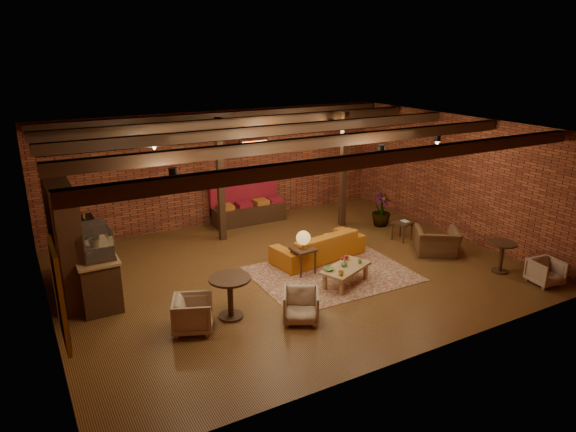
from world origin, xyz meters
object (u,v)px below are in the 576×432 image
armchair_a (193,312)px  armchair_b (301,304)px  sofa (318,245)px  side_table_book (403,223)px  round_table_right (502,252)px  coffee_table (345,269)px  armchair_right (437,237)px  side_table_lamp (303,241)px  round_table_left (230,290)px  plant_tall (383,178)px  armchair_far (546,271)px

armchair_a → armchair_b: bearing=-86.7°
sofa → side_table_book: (2.60, -0.01, 0.12)m
armchair_a → round_table_right: bearing=-75.3°
sofa → coffee_table: 1.51m
side_table_book → armchair_right: bearing=-86.3°
side_table_lamp → round_table_left: 2.45m
coffee_table → plant_tall: (3.10, 2.65, 1.04)m
side_table_lamp → armchair_right: bearing=-10.4°
round_table_left → plant_tall: (5.79, 2.77, 0.84)m
armchair_b → side_table_book: bearing=58.2°
side_table_lamp → side_table_book: size_ratio=1.88×
side_table_lamp → armchair_a: size_ratio=1.44×
armchair_far → plant_tall: plant_tall is taller
armchair_far → armchair_right: bearing=117.2°
round_table_right → armchair_b: bearing=176.5°
round_table_left → plant_tall: 6.47m
side_table_lamp → round_table_left: (-2.20, -1.05, -0.21)m
round_table_left → armchair_far: round_table_left is taller
armchair_a → side_table_book: (6.31, 1.70, 0.11)m
armchair_right → plant_tall: 2.54m
coffee_table → armchair_far: size_ratio=2.14×
side_table_lamp → sofa: bearing=36.3°
side_table_lamp → round_table_right: bearing=-28.3°
armchair_right → sofa: bearing=10.6°
plant_tall → armchair_far: bearing=-82.1°
round_table_right → plant_tall: bearing=94.9°
coffee_table → armchair_b: size_ratio=1.98×
armchair_right → side_table_lamp: bearing=24.0°
sofa → armchair_right: 2.92m
round_table_left → side_table_lamp: bearing=25.6°
sofa → armchair_b: 3.00m
sofa → plant_tall: 3.25m
armchair_a → coffee_table: bearing=-63.8°
round_table_left → armchair_far: 6.73m
armchair_a → armchair_right: bearing=-62.7°
side_table_book → round_table_right: bearing=-77.8°
sofa → armchair_a: bearing=16.8°
coffee_table → plant_tall: bearing=40.5°
armchair_a → armchair_b: size_ratio=1.06×
armchair_right → plant_tall: size_ratio=0.36×
round_table_right → side_table_lamp: bearing=151.7°
armchair_b → plant_tall: size_ratio=0.24×
side_table_lamp → plant_tall: bearing=25.5°
side_table_lamp → plant_tall: plant_tall is taller
armchair_b → plant_tall: (4.70, 3.52, 1.06)m
armchair_b → round_table_left: bearing=175.9°
side_table_book → armchair_far: armchair_far is taller
armchair_a → round_table_right: (6.89, -0.95, 0.12)m
coffee_table → round_table_right: 3.63m
coffee_table → round_table_left: round_table_left is taller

